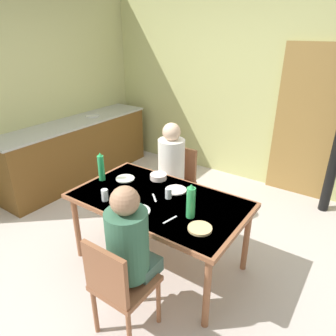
{
  "coord_description": "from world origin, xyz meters",
  "views": [
    {
      "loc": [
        1.83,
        -2.08,
        2.15
      ],
      "look_at": [
        0.37,
        0.03,
        0.98
      ],
      "focal_mm": 32.97,
      "sensor_mm": 36.0,
      "label": 1
    }
  ],
  "objects_px": {
    "person_near_diner": "(129,242)",
    "water_bottle_green_far": "(191,202)",
    "kitchen_counter": "(77,150)",
    "chair_far_diner": "(177,179)",
    "chair_near_diner": "(118,284)",
    "serving_bowl_center": "(158,177)",
    "dining_table": "(159,205)",
    "water_bottle_green_near": "(101,167)",
    "person_far_diner": "(171,161)"
  },
  "relations": [
    {
      "from": "water_bottle_green_near",
      "to": "serving_bowl_center",
      "type": "height_order",
      "value": "water_bottle_green_near"
    },
    {
      "from": "chair_near_diner",
      "to": "water_bottle_green_near",
      "type": "distance_m",
      "value": 1.28
    },
    {
      "from": "person_near_diner",
      "to": "water_bottle_green_near",
      "type": "distance_m",
      "value": 1.15
    },
    {
      "from": "person_near_diner",
      "to": "person_far_diner",
      "type": "height_order",
      "value": "same"
    },
    {
      "from": "chair_far_diner",
      "to": "person_far_diner",
      "type": "bearing_deg",
      "value": 90.0
    },
    {
      "from": "person_far_diner",
      "to": "water_bottle_green_far",
      "type": "distance_m",
      "value": 1.05
    },
    {
      "from": "person_near_diner",
      "to": "serving_bowl_center",
      "type": "relative_size",
      "value": 4.53
    },
    {
      "from": "person_far_diner",
      "to": "chair_near_diner",
      "type": "bearing_deg",
      "value": 110.88
    },
    {
      "from": "serving_bowl_center",
      "to": "person_near_diner",
      "type": "bearing_deg",
      "value": -64.32
    },
    {
      "from": "water_bottle_green_far",
      "to": "serving_bowl_center",
      "type": "distance_m",
      "value": 0.76
    },
    {
      "from": "dining_table",
      "to": "chair_far_diner",
      "type": "bearing_deg",
      "value": 111.99
    },
    {
      "from": "kitchen_counter",
      "to": "water_bottle_green_near",
      "type": "bearing_deg",
      "value": -30.58
    },
    {
      "from": "person_near_diner",
      "to": "water_bottle_green_far",
      "type": "xyz_separation_m",
      "value": [
        0.15,
        0.58,
        0.09
      ]
    },
    {
      "from": "kitchen_counter",
      "to": "chair_far_diner",
      "type": "distance_m",
      "value": 1.84
    },
    {
      "from": "person_near_diner",
      "to": "kitchen_counter",
      "type": "bearing_deg",
      "value": 147.74
    },
    {
      "from": "person_far_diner",
      "to": "serving_bowl_center",
      "type": "distance_m",
      "value": 0.37
    },
    {
      "from": "kitchen_counter",
      "to": "chair_near_diner",
      "type": "bearing_deg",
      "value": -34.52
    },
    {
      "from": "kitchen_counter",
      "to": "water_bottle_green_near",
      "type": "distance_m",
      "value": 1.75
    },
    {
      "from": "water_bottle_green_far",
      "to": "chair_near_diner",
      "type": "bearing_deg",
      "value": -101.85
    },
    {
      "from": "chair_far_diner",
      "to": "dining_table",
      "type": "bearing_deg",
      "value": 111.99
    },
    {
      "from": "chair_far_diner",
      "to": "person_near_diner",
      "type": "bearing_deg",
      "value": 110.88
    },
    {
      "from": "kitchen_counter",
      "to": "serving_bowl_center",
      "type": "bearing_deg",
      "value": -15.22
    },
    {
      "from": "person_far_diner",
      "to": "chair_far_diner",
      "type": "bearing_deg",
      "value": -90.0
    },
    {
      "from": "person_far_diner",
      "to": "person_near_diner",
      "type": "bearing_deg",
      "value": 112.79
    },
    {
      "from": "water_bottle_green_near",
      "to": "chair_near_diner",
      "type": "bearing_deg",
      "value": -40.01
    },
    {
      "from": "water_bottle_green_far",
      "to": "kitchen_counter",
      "type": "bearing_deg",
      "value": 159.95
    },
    {
      "from": "dining_table",
      "to": "water_bottle_green_far",
      "type": "bearing_deg",
      "value": -12.81
    },
    {
      "from": "kitchen_counter",
      "to": "person_near_diner",
      "type": "bearing_deg",
      "value": -32.26
    },
    {
      "from": "person_far_diner",
      "to": "dining_table",
      "type": "bearing_deg",
      "value": 115.9
    },
    {
      "from": "dining_table",
      "to": "chair_far_diner",
      "type": "distance_m",
      "value": 0.89
    },
    {
      "from": "person_near_diner",
      "to": "water_bottle_green_far",
      "type": "distance_m",
      "value": 0.61
    },
    {
      "from": "kitchen_counter",
      "to": "person_near_diner",
      "type": "height_order",
      "value": "person_near_diner"
    },
    {
      "from": "chair_far_diner",
      "to": "person_far_diner",
      "type": "distance_m",
      "value": 0.31
    },
    {
      "from": "serving_bowl_center",
      "to": "dining_table",
      "type": "bearing_deg",
      "value": -53.26
    },
    {
      "from": "chair_far_diner",
      "to": "water_bottle_green_near",
      "type": "height_order",
      "value": "water_bottle_green_near"
    },
    {
      "from": "dining_table",
      "to": "chair_far_diner",
      "type": "relative_size",
      "value": 1.83
    },
    {
      "from": "person_near_diner",
      "to": "water_bottle_green_far",
      "type": "bearing_deg",
      "value": 75.49
    },
    {
      "from": "water_bottle_green_near",
      "to": "water_bottle_green_far",
      "type": "xyz_separation_m",
      "value": [
        1.09,
        -0.07,
        0.0
      ]
    },
    {
      "from": "kitchen_counter",
      "to": "chair_far_diner",
      "type": "xyz_separation_m",
      "value": [
        1.84,
        -0.03,
        0.05
      ]
    },
    {
      "from": "dining_table",
      "to": "water_bottle_green_near",
      "type": "xyz_separation_m",
      "value": [
        -0.7,
        -0.02,
        0.21
      ]
    },
    {
      "from": "kitchen_counter",
      "to": "serving_bowl_center",
      "type": "height_order",
      "value": "kitchen_counter"
    },
    {
      "from": "kitchen_counter",
      "to": "person_far_diner",
      "type": "relative_size",
      "value": 3.22
    },
    {
      "from": "water_bottle_green_far",
      "to": "serving_bowl_center",
      "type": "xyz_separation_m",
      "value": [
        -0.63,
        0.41,
        -0.11
      ]
    },
    {
      "from": "dining_table",
      "to": "chair_near_diner",
      "type": "relative_size",
      "value": 1.83
    },
    {
      "from": "kitchen_counter",
      "to": "dining_table",
      "type": "xyz_separation_m",
      "value": [
        2.17,
        -0.84,
        0.21
      ]
    },
    {
      "from": "kitchen_counter",
      "to": "water_bottle_green_far",
      "type": "distance_m",
      "value": 2.75
    },
    {
      "from": "water_bottle_green_far",
      "to": "dining_table",
      "type": "bearing_deg",
      "value": 167.19
    },
    {
      "from": "chair_near_diner",
      "to": "serving_bowl_center",
      "type": "height_order",
      "value": "chair_near_diner"
    },
    {
      "from": "water_bottle_green_far",
      "to": "person_far_diner",
      "type": "bearing_deg",
      "value": 133.26
    },
    {
      "from": "water_bottle_green_near",
      "to": "water_bottle_green_far",
      "type": "bearing_deg",
      "value": -3.48
    }
  ]
}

